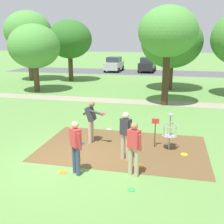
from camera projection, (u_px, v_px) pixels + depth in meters
The scene contains 21 objects.
ground_plane at pixel (70, 162), 9.35m from camera, with size 160.00×160.00×0.00m, color #5B8942.
dirt_tee_pad at pixel (123, 148), 10.54m from camera, with size 6.30×3.94×0.01m, color brown.
disc_golf_basket at pixel (168, 130), 10.27m from camera, with size 0.98×0.58×1.39m.
player_foreground_watching at pixel (134, 146), 8.18m from camera, with size 0.49×0.45×1.71m.
player_throwing at pixel (91, 119), 10.88m from camera, with size 1.07×0.58×1.71m.
player_waiting_left at pixel (126, 133), 9.29m from camera, with size 0.49×0.45×1.71m.
player_waiting_right at pixel (76, 145), 8.29m from camera, with size 0.46×0.45×1.71m.
frisbee_near_basket at pixel (132, 190), 7.61m from camera, with size 0.22×0.22×0.02m, color green.
frisbee_by_tee at pixel (109, 129), 12.72m from camera, with size 0.20×0.20×0.02m, color white.
frisbee_far_left at pixel (184, 154), 9.94m from camera, with size 0.25×0.25×0.02m, color gold.
frisbee_far_right at pixel (63, 172), 8.60m from camera, with size 0.26×0.26×0.02m, color orange.
frisbee_scattered_a at pixel (141, 166), 9.00m from camera, with size 0.20×0.20×0.02m, color orange.
tree_near_left at pixel (34, 47), 21.07m from camera, with size 3.96×3.96×5.19m.
tree_near_right at pixel (172, 42), 21.78m from camera, with size 4.86×4.86×5.90m.
tree_mid_center at pixel (28, 31), 26.64m from camera, with size 4.55×4.55×6.72m.
tree_mid_right at pixel (70, 39), 26.40m from camera, with size 4.29×4.29×5.86m.
tree_far_left at pixel (168, 32), 16.31m from camera, with size 3.56×3.56×6.00m.
parking_lot_strip at pixel (147, 72), 34.24m from camera, with size 36.00×6.00×0.01m, color #4C4C51.
parked_car_leftmost at pixel (114, 64), 35.19m from camera, with size 2.04×4.24×1.84m.
parked_car_center_left at pixel (147, 64), 34.68m from camera, with size 2.05×4.24×1.84m.
gravel_path at pixel (122, 101), 18.49m from camera, with size 40.00×1.48×0.00m, color gray.
Camera 1 is at (3.28, -8.07, 4.07)m, focal length 43.93 mm.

